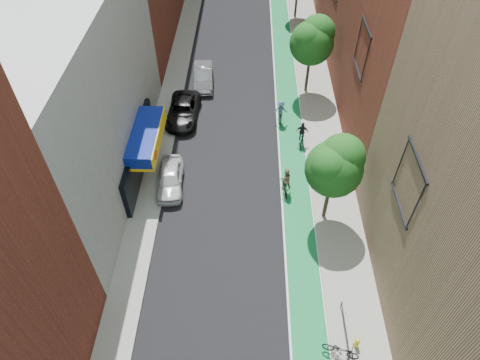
# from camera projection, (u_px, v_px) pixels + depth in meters

# --- Properties ---
(bike_lane) EXTENTS (2.00, 68.00, 0.01)m
(bike_lane) POSITION_uv_depth(u_px,v_px,m) (286.00, 79.00, 38.72)
(bike_lane) COLOR #136B34
(bike_lane) RESTS_ON ground
(sidewalk_left) EXTENTS (2.00, 68.00, 0.15)m
(sidewalk_left) POSITION_uv_depth(u_px,v_px,m) (176.00, 76.00, 38.82)
(sidewalk_left) COLOR gray
(sidewalk_left) RESTS_ON ground
(sidewalk_right) EXTENTS (3.00, 68.00, 0.15)m
(sidewalk_right) POSITION_uv_depth(u_px,v_px,m) (313.00, 78.00, 38.63)
(sidewalk_right) COLOR gray
(sidewalk_right) RESTS_ON ground
(building_left_white) EXTENTS (8.00, 20.00, 12.00)m
(building_left_white) POSITION_uv_depth(u_px,v_px,m) (60.00, 100.00, 26.33)
(building_left_white) COLOR silver
(building_left_white) RESTS_ON ground
(tree_near) EXTENTS (3.40, 3.36, 6.42)m
(tree_near) POSITION_uv_depth(u_px,v_px,m) (335.00, 165.00, 24.29)
(tree_near) COLOR #332619
(tree_near) RESTS_ON ground
(tree_mid) EXTENTS (3.55, 3.53, 6.74)m
(tree_mid) POSITION_uv_depth(u_px,v_px,m) (313.00, 40.00, 33.79)
(tree_mid) COLOR #332619
(tree_mid) RESTS_ON ground
(parked_car_white) EXTENTS (2.00, 4.34, 1.44)m
(parked_car_white) POSITION_uv_depth(u_px,v_px,m) (170.00, 178.00, 29.04)
(parked_car_white) COLOR silver
(parked_car_white) RESTS_ON ground
(parked_car_black) EXTENTS (2.55, 5.21, 1.42)m
(parked_car_black) POSITION_uv_depth(u_px,v_px,m) (183.00, 111.00, 34.26)
(parked_car_black) COLOR black
(parked_car_black) RESTS_ON ground
(parked_car_silver) EXTENTS (1.95, 4.65, 1.49)m
(parked_car_silver) POSITION_uv_depth(u_px,v_px,m) (203.00, 76.00, 37.62)
(parked_car_silver) COLOR gray
(parked_car_silver) RESTS_ON ground
(cyclist_lane_near) EXTENTS (0.90, 1.75, 2.05)m
(cyclist_lane_near) POSITION_uv_depth(u_px,v_px,m) (285.00, 183.00, 28.54)
(cyclist_lane_near) COLOR black
(cyclist_lane_near) RESTS_ON ground
(cyclist_lane_mid) EXTENTS (1.00, 1.80, 1.97)m
(cyclist_lane_mid) POSITION_uv_depth(u_px,v_px,m) (302.00, 136.00, 32.04)
(cyclist_lane_mid) COLOR black
(cyclist_lane_mid) RESTS_ON ground
(cyclist_lane_far) EXTENTS (1.07, 1.52, 1.99)m
(cyclist_lane_far) POSITION_uv_depth(u_px,v_px,m) (281.00, 113.00, 33.74)
(cyclist_lane_far) COLOR black
(cyclist_lane_far) RESTS_ON ground
(parked_bike_far) EXTENTS (1.96, 1.19, 0.97)m
(parked_bike_far) POSITION_uv_depth(u_px,v_px,m) (341.00, 350.00, 21.04)
(parked_bike_far) COLOR black
(parked_bike_far) RESTS_ON sidewalk_right
(fire_hydrant) EXTENTS (0.24, 0.24, 0.70)m
(fire_hydrant) POSITION_uv_depth(u_px,v_px,m) (357.00, 343.00, 21.40)
(fire_hydrant) COLOR yellow
(fire_hydrant) RESTS_ON sidewalk_right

